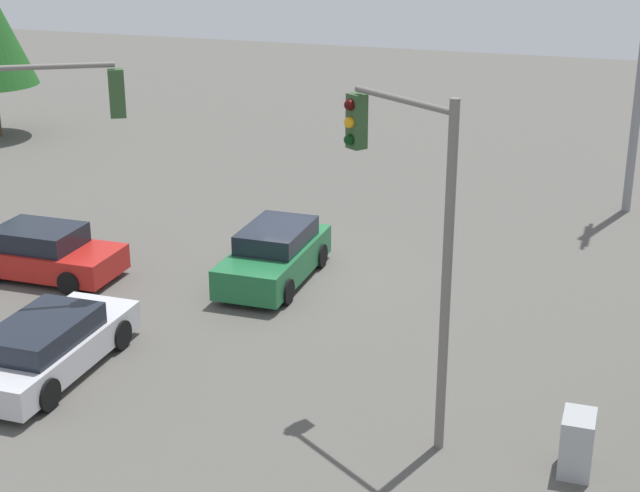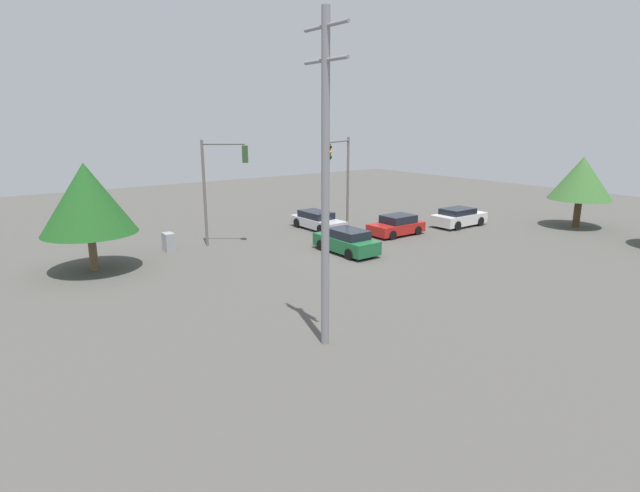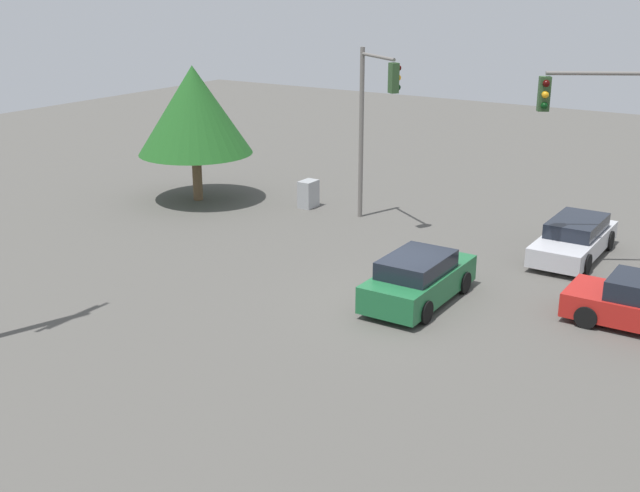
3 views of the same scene
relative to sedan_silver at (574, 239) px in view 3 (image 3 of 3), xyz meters
The scene contains 7 objects.
ground_plane 7.69m from the sedan_silver, 156.66° to the left, with size 80.00×80.00×0.00m, color #54514C.
sedan_silver is the anchor object (origin of this frame).
sedan_green 7.11m from the sedan_silver, 157.73° to the left, with size 4.38×1.93×1.49m.
traffic_signal_main 4.26m from the sedan_silver, 129.32° to the right, with size 2.35×3.76×6.65m.
traffic_signal_cross 8.70m from the sedan_silver, 92.30° to the left, with size 1.82×2.46×6.67m.
electrical_cabinet 11.17m from the sedan_silver, 88.48° to the left, with size 0.84×0.57×1.14m, color #9EA0A3.
tree_corner 16.23m from the sedan_silver, 94.67° to the left, with size 4.84×4.84×5.73m.
Camera 3 is at (-19.67, -9.85, 9.14)m, focal length 45.00 mm.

